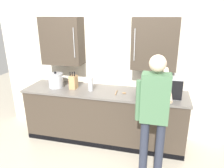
# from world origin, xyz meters

# --- Properties ---
(back_wall_tiled) EXTENTS (4.22, 0.44, 2.79)m
(back_wall_tiled) POSITION_xyz_m (0.00, 1.19, 1.47)
(back_wall_tiled) COLOR beige
(back_wall_tiled) RESTS_ON ground_plane
(counter_unit) EXTENTS (2.75, 0.67, 0.92)m
(counter_unit) POSITION_xyz_m (0.00, 0.86, 0.46)
(counter_unit) COLOR #3D3328
(counter_unit) RESTS_ON ground_plane
(microwave_oven) EXTENTS (0.59, 0.77, 0.32)m
(microwave_oven) POSITION_xyz_m (0.93, 0.89, 1.08)
(microwave_oven) COLOR #B7BABF
(microwave_oven) RESTS_ON counter_unit
(stock_pot) EXTENTS (0.35, 0.26, 0.28)m
(stock_pot) POSITION_xyz_m (-0.87, 0.85, 1.05)
(stock_pot) COLOR #B7BABF
(stock_pot) RESTS_ON counter_unit
(wooden_spoon) EXTENTS (0.18, 0.20, 0.02)m
(wooden_spoon) POSITION_xyz_m (0.29, 0.81, 0.93)
(wooden_spoon) COLOR #A37547
(wooden_spoon) RESTS_ON counter_unit
(knife_block) EXTENTS (0.11, 0.15, 0.31)m
(knife_block) POSITION_xyz_m (-0.54, 0.85, 1.04)
(knife_block) COLOR tan
(knife_block) RESTS_ON counter_unit
(thermos_flask) EXTENTS (0.08, 0.08, 0.24)m
(thermos_flask) POSITION_xyz_m (-0.22, 0.82, 1.04)
(thermos_flask) COLOR #B7BABF
(thermos_flask) RESTS_ON counter_unit
(person_figure) EXTENTS (0.44, 0.60, 1.71)m
(person_figure) POSITION_xyz_m (0.86, 0.10, 1.03)
(person_figure) COLOR #282D3D
(person_figure) RESTS_ON ground_plane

